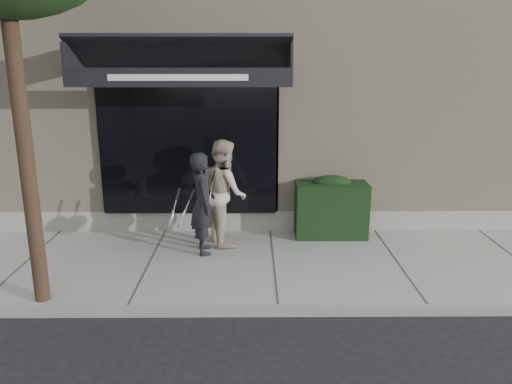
{
  "coord_description": "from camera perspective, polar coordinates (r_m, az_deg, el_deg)",
  "views": [
    {
      "loc": [
        -0.34,
        -7.51,
        3.29
      ],
      "look_at": [
        -0.28,
        0.6,
        1.12
      ],
      "focal_mm": 35.0,
      "sensor_mm": 36.0,
      "label": 1
    }
  ],
  "objects": [
    {
      "name": "curb",
      "position": [
        6.78,
        2.57,
        -13.38
      ],
      "size": [
        20.0,
        0.1,
        0.14
      ],
      "primitive_type": "cube",
      "color": "gray",
      "rests_on": "ground"
    },
    {
      "name": "building_facade",
      "position": [
        12.49,
        1.11,
        12.42
      ],
      "size": [
        14.3,
        8.04,
        5.64
      ],
      "color": "#C6B497",
      "rests_on": "ground"
    },
    {
      "name": "ground",
      "position": [
        8.21,
        2.0,
        -8.67
      ],
      "size": [
        80.0,
        80.0,
        0.0
      ],
      "primitive_type": "plane",
      "color": "black",
      "rests_on": "ground"
    },
    {
      "name": "pedestrian_back",
      "position": [
        8.7,
        -3.65,
        0.01
      ],
      "size": [
        0.96,
        1.08,
        1.85
      ],
      "color": "#C1B29A",
      "rests_on": "sidewalk"
    },
    {
      "name": "sidewalk",
      "position": [
        8.18,
        2.0,
        -8.29
      ],
      "size": [
        20.0,
        3.0,
        0.12
      ],
      "primitive_type": "cube",
      "color": "gray",
      "rests_on": "ground"
    },
    {
      "name": "hedge",
      "position": [
        9.26,
        8.53,
        -1.71
      ],
      "size": [
        1.3,
        0.7,
        1.14
      ],
      "color": "black",
      "rests_on": "sidewalk"
    },
    {
      "name": "pedestrian_front",
      "position": [
        8.3,
        -6.14,
        -1.32
      ],
      "size": [
        0.84,
        0.86,
        1.71
      ],
      "color": "black",
      "rests_on": "sidewalk"
    }
  ]
}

